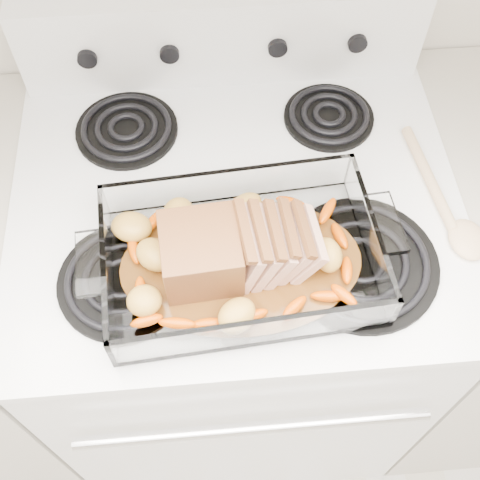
{
  "coord_description": "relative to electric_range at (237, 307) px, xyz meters",
  "views": [
    {
      "loc": [
        -0.05,
        1.03,
        1.78
      ],
      "look_at": [
        -0.0,
        1.52,
        0.99
      ],
      "focal_mm": 45.0,
      "sensor_mm": 36.0,
      "label": 1
    }
  ],
  "objects": [
    {
      "name": "pork_roast",
      "position": [
        -0.03,
        -0.15,
        0.52
      ],
      "size": [
        0.24,
        0.12,
        0.09
      ],
      "rotation": [
        0.0,
        0.0,
        -0.12
      ],
      "color": "brown",
      "rests_on": "baking_dish"
    },
    {
      "name": "baking_dish",
      "position": [
        -0.0,
        -0.15,
        0.48
      ],
      "size": [
        0.42,
        0.27,
        0.08
      ],
      "rotation": [
        0.0,
        0.0,
        0.07
      ],
      "color": "white",
      "rests_on": "electric_range"
    },
    {
      "name": "electric_range",
      "position": [
        0.0,
        0.0,
        0.0
      ],
      "size": [
        0.78,
        0.7,
        1.12
      ],
      "color": "white",
      "rests_on": "ground"
    },
    {
      "name": "wooden_spoon",
      "position": [
        0.36,
        -0.08,
        0.46
      ],
      "size": [
        0.08,
        0.29,
        0.02
      ],
      "rotation": [
        0.0,
        0.0,
        0.12
      ],
      "color": "beige",
      "rests_on": "electric_range"
    },
    {
      "name": "roast_vegetables",
      "position": [
        -0.01,
        -0.12,
        0.49
      ],
      "size": [
        0.34,
        0.19,
        0.04
      ],
      "rotation": [
        0.0,
        0.0,
        0.35
      ],
      "color": "#DA4300",
      "rests_on": "baking_dish"
    }
  ]
}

